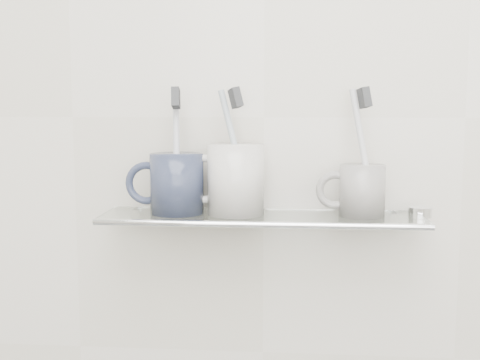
# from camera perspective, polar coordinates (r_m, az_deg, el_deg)

# --- Properties ---
(wall_back) EXTENTS (2.50, 0.00, 2.50)m
(wall_back) POSITION_cam_1_polar(r_m,az_deg,el_deg) (0.98, 2.28, 5.95)
(wall_back) COLOR beige
(wall_back) RESTS_ON ground
(shelf_glass) EXTENTS (0.50, 0.12, 0.01)m
(shelf_glass) POSITION_cam_1_polar(r_m,az_deg,el_deg) (0.94, 2.07, -3.57)
(shelf_glass) COLOR silver
(shelf_glass) RESTS_ON wall_back
(shelf_rail) EXTENTS (0.50, 0.01, 0.01)m
(shelf_rail) POSITION_cam_1_polar(r_m,az_deg,el_deg) (0.88, 1.91, -4.24)
(shelf_rail) COLOR silver
(shelf_rail) RESTS_ON shelf_glass
(bracket_left) EXTENTS (0.02, 0.03, 0.02)m
(bracket_left) POSITION_cam_1_polar(r_m,az_deg,el_deg) (1.02, -9.73, -3.46)
(bracket_left) COLOR silver
(bracket_left) RESTS_ON wall_back
(bracket_right) EXTENTS (0.02, 0.03, 0.02)m
(bracket_right) POSITION_cam_1_polar(r_m,az_deg,el_deg) (1.00, 14.33, -3.76)
(bracket_right) COLOR silver
(bracket_right) RESTS_ON wall_back
(mug_left) EXTENTS (0.11, 0.11, 0.09)m
(mug_left) POSITION_cam_1_polar(r_m,az_deg,el_deg) (0.95, -6.00, -0.34)
(mug_left) COLOR #21273F
(mug_left) RESTS_ON shelf_glass
(mug_left_handle) EXTENTS (0.07, 0.01, 0.07)m
(mug_left_handle) POSITION_cam_1_polar(r_m,az_deg,el_deg) (0.96, -8.83, -0.30)
(mug_left_handle) COLOR #21273F
(mug_left_handle) RESTS_ON mug_left
(toothbrush_left) EXTENTS (0.02, 0.06, 0.19)m
(toothbrush_left) POSITION_cam_1_polar(r_m,az_deg,el_deg) (0.95, -6.05, 2.90)
(toothbrush_left) COLOR silver
(toothbrush_left) RESTS_ON mug_left
(bristles_left) EXTENTS (0.01, 0.03, 0.04)m
(bristles_left) POSITION_cam_1_polar(r_m,az_deg,el_deg) (0.94, -6.11, 7.75)
(bristles_left) COLOR #323436
(bristles_left) RESTS_ON toothbrush_left
(mug_center) EXTENTS (0.12, 0.12, 0.11)m
(mug_center) POSITION_cam_1_polar(r_m,az_deg,el_deg) (0.94, -0.41, 0.06)
(mug_center) COLOR silver
(mug_center) RESTS_ON shelf_glass
(mug_center_handle) EXTENTS (0.08, 0.01, 0.08)m
(mug_center_handle) POSITION_cam_1_polar(r_m,az_deg,el_deg) (0.94, -3.46, 0.09)
(mug_center_handle) COLOR silver
(mug_center_handle) RESTS_ON mug_center
(toothbrush_center) EXTENTS (0.06, 0.03, 0.19)m
(toothbrush_center) POSITION_cam_1_polar(r_m,az_deg,el_deg) (0.93, -0.41, 2.88)
(toothbrush_center) COLOR #8BA2AA
(toothbrush_center) RESTS_ON mug_center
(bristles_center) EXTENTS (0.03, 0.03, 0.04)m
(bristles_center) POSITION_cam_1_polar(r_m,az_deg,el_deg) (0.93, -0.42, 7.80)
(bristles_center) COLOR #323436
(bristles_center) RESTS_ON toothbrush_center
(mug_right) EXTENTS (0.09, 0.09, 0.08)m
(mug_right) POSITION_cam_1_polar(r_m,az_deg,el_deg) (0.94, 11.50, -0.98)
(mug_right) COLOR white
(mug_right) RESTS_ON shelf_glass
(mug_right_handle) EXTENTS (0.06, 0.01, 0.06)m
(mug_right_handle) POSITION_cam_1_polar(r_m,az_deg,el_deg) (0.94, 9.00, -0.96)
(mug_right_handle) COLOR white
(mug_right_handle) RESTS_ON mug_right
(toothbrush_right) EXTENTS (0.05, 0.03, 0.19)m
(toothbrush_right) POSITION_cam_1_polar(r_m,az_deg,el_deg) (0.94, 11.59, 2.75)
(toothbrush_right) COLOR silver
(toothbrush_right) RESTS_ON mug_right
(bristles_right) EXTENTS (0.02, 0.03, 0.03)m
(bristles_right) POSITION_cam_1_polar(r_m,az_deg,el_deg) (0.93, 11.72, 7.65)
(bristles_right) COLOR #323436
(bristles_right) RESTS_ON toothbrush_right
(chrome_cap) EXTENTS (0.04, 0.04, 0.01)m
(chrome_cap) POSITION_cam_1_polar(r_m,az_deg,el_deg) (0.96, 16.70, -2.91)
(chrome_cap) COLOR silver
(chrome_cap) RESTS_ON shelf_glass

